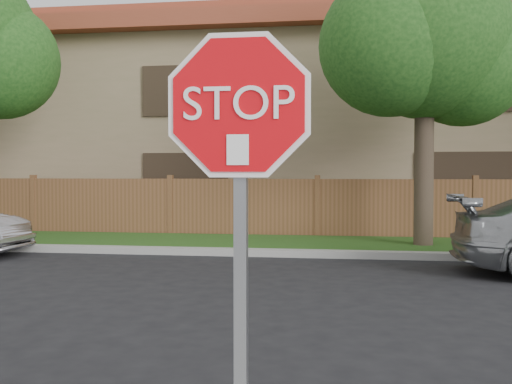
# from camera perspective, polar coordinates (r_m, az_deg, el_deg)

# --- Properties ---
(far_curb) EXTENTS (70.00, 0.30, 0.15)m
(far_curb) POSITION_cam_1_polar(r_m,az_deg,el_deg) (12.71, 5.23, -5.86)
(far_curb) COLOR gray
(far_curb) RESTS_ON ground
(grass_strip) EXTENTS (70.00, 3.00, 0.12)m
(grass_strip) POSITION_cam_1_polar(r_m,az_deg,el_deg) (14.34, 5.58, -5.01)
(grass_strip) COLOR #1E4714
(grass_strip) RESTS_ON ground
(fence) EXTENTS (70.00, 0.12, 1.60)m
(fence) POSITION_cam_1_polar(r_m,az_deg,el_deg) (15.87, 5.86, -1.65)
(fence) COLOR brown
(fence) RESTS_ON ground
(apartment_building) EXTENTS (35.20, 9.20, 7.20)m
(apartment_building) POSITION_cam_1_polar(r_m,az_deg,el_deg) (21.50, 6.51, 6.60)
(apartment_building) COLOR #8D7B57
(apartment_building) RESTS_ON ground
(tree_mid) EXTENTS (4.80, 3.90, 7.35)m
(tree_mid) POSITION_cam_1_polar(r_m,az_deg,el_deg) (14.43, 15.96, 14.18)
(tree_mid) COLOR #382B21
(tree_mid) RESTS_ON ground
(stop_sign) EXTENTS (1.01, 0.13, 2.55)m
(stop_sign) POSITION_cam_1_polar(r_m,az_deg,el_deg) (2.98, -1.60, 2.09)
(stop_sign) COLOR gray
(stop_sign) RESTS_ON sidewalk_near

